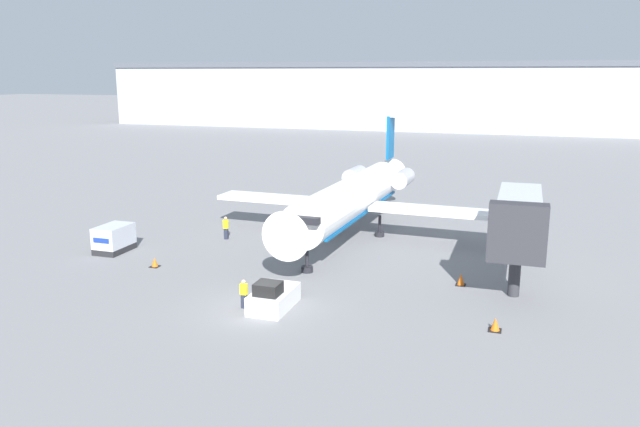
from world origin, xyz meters
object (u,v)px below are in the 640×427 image
at_px(worker_near_tug, 244,293).
at_px(worker_by_wing, 226,227).
at_px(traffic_cone_right, 461,280).
at_px(jet_bridge, 519,219).
at_px(pushback_tug, 273,297).
at_px(airplane_main, 353,196).
at_px(luggage_cart, 114,239).
at_px(traffic_cone_left, 155,262).
at_px(traffic_cone_mid, 495,325).

bearing_deg(worker_near_tug, worker_by_wing, 120.37).
bearing_deg(traffic_cone_right, jet_bridge, 12.97).
distance_m(pushback_tug, worker_by_wing, 16.04).
height_order(airplane_main, jet_bridge, airplane_main).
distance_m(pushback_tug, luggage_cart, 17.36).
height_order(worker_by_wing, traffic_cone_right, worker_by_wing).
bearing_deg(pushback_tug, traffic_cone_left, 156.90).
height_order(worker_by_wing, traffic_cone_mid, worker_by_wing).
distance_m(luggage_cart, traffic_cone_left, 5.59).
distance_m(traffic_cone_left, jet_bridge, 24.52).
height_order(worker_near_tug, jet_bridge, jet_bridge).
distance_m(airplane_main, jet_bridge, 15.75).
distance_m(worker_near_tug, traffic_cone_left, 10.62).
relative_size(airplane_main, jet_bridge, 2.71).
bearing_deg(worker_near_tug, traffic_cone_mid, 4.86).
bearing_deg(traffic_cone_mid, worker_near_tug, -175.14).
xyz_separation_m(pushback_tug, traffic_cone_right, (9.83, 7.40, -0.28)).
xyz_separation_m(worker_near_tug, jet_bridge, (14.66, 8.69, 3.55)).
distance_m(luggage_cart, jet_bridge, 29.16).
bearing_deg(luggage_cart, worker_by_wing, 42.82).
bearing_deg(worker_by_wing, pushback_tug, -53.68).
distance_m(worker_near_tug, traffic_cone_mid, 13.95).
distance_m(worker_by_wing, traffic_cone_left, 8.42).
bearing_deg(traffic_cone_mid, luggage_cart, 167.27).
relative_size(worker_by_wing, traffic_cone_mid, 2.65).
relative_size(traffic_cone_left, traffic_cone_right, 0.86).
bearing_deg(jet_bridge, traffic_cone_mid, -95.86).
xyz_separation_m(traffic_cone_left, traffic_cone_mid, (23.15, -4.00, 0.02)).
bearing_deg(jet_bridge, traffic_cone_right, -167.03).
bearing_deg(traffic_cone_left, worker_near_tug, -29.23).
distance_m(worker_near_tug, traffic_cone_right, 13.93).
bearing_deg(worker_near_tug, luggage_cart, 152.14).
bearing_deg(traffic_cone_mid, worker_by_wing, 150.58).
height_order(traffic_cone_right, jet_bridge, jet_bridge).
bearing_deg(airplane_main, jet_bridge, -34.12).
relative_size(luggage_cart, worker_by_wing, 1.60).
bearing_deg(worker_by_wing, airplane_main, 22.94).
xyz_separation_m(pushback_tug, traffic_cone_mid, (12.28, 0.63, -0.32)).
relative_size(airplane_main, pushback_tug, 7.25).
relative_size(traffic_cone_left, jet_bridge, 0.07).
xyz_separation_m(luggage_cart, traffic_cone_left, (5.02, -2.37, -0.70)).
bearing_deg(airplane_main, pushback_tug, -90.15).
distance_m(airplane_main, traffic_cone_left, 16.74).
height_order(worker_near_tug, traffic_cone_right, worker_near_tug).
xyz_separation_m(pushback_tug, jet_bridge, (13.05, 8.14, 3.78)).
bearing_deg(traffic_cone_right, worker_near_tug, -145.21).
height_order(traffic_cone_left, traffic_cone_right, traffic_cone_right).
bearing_deg(traffic_cone_right, luggage_cart, -179.11).
xyz_separation_m(traffic_cone_mid, jet_bridge, (0.77, 7.51, 4.10)).
distance_m(airplane_main, luggage_cart, 18.93).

